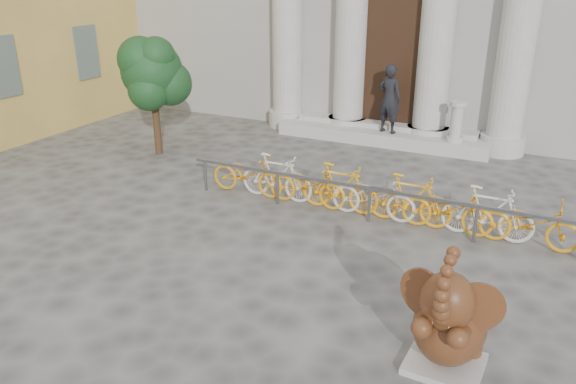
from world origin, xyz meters
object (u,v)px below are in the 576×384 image
at_px(elephant_statue, 449,323).
at_px(pedestrian, 389,99).
at_px(bike_rack, 374,194).
at_px(tree, 153,73).

distance_m(elephant_statue, pedestrian, 9.56).
xyz_separation_m(elephant_statue, bike_rack, (-2.23, 4.00, -0.17)).
bearing_deg(tree, pedestrian, 33.68).
relative_size(elephant_statue, tree, 0.59).
bearing_deg(tree, elephant_statue, -32.16).
xyz_separation_m(bike_rack, tree, (-6.40, 1.43, 1.65)).
bearing_deg(bike_rack, elephant_statue, -60.88).
distance_m(bike_rack, pedestrian, 5.11).
height_order(elephant_statue, bike_rack, elephant_statue).
bearing_deg(tree, bike_rack, -12.56).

